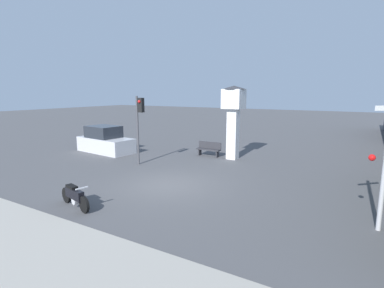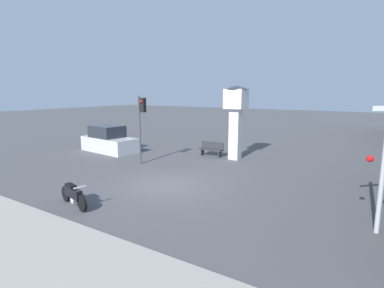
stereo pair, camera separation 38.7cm
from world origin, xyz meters
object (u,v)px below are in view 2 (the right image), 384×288
object	(u,v)px
traffic_light	(141,118)
bench	(211,149)
motorcycle	(73,195)
clock_tower	(236,111)
railroad_crossing_signal	(384,161)
parked_car	(109,141)

from	to	relation	value
traffic_light	bench	bearing A→B (deg)	60.21
motorcycle	bench	bearing A→B (deg)	102.72
bench	clock_tower	bearing A→B (deg)	0.51
clock_tower	railroad_crossing_signal	world-z (taller)	clock_tower
clock_tower	railroad_crossing_signal	xyz separation A→B (m)	(7.63, -6.80, -0.80)
motorcycle	clock_tower	xyz separation A→B (m)	(1.76, 10.25, 2.57)
motorcycle	bench	distance (m)	10.24
clock_tower	bench	distance (m)	2.99
clock_tower	traffic_light	xyz separation A→B (m)	(-3.95, -4.05, -0.30)
motorcycle	railroad_crossing_signal	size ratio (longest dim) A/B	0.49
motorcycle	clock_tower	distance (m)	10.71
railroad_crossing_signal	parked_car	world-z (taller)	railroad_crossing_signal
motorcycle	railroad_crossing_signal	distance (m)	10.16
parked_car	clock_tower	bearing A→B (deg)	22.63
clock_tower	railroad_crossing_signal	bearing A→B (deg)	-41.70
railroad_crossing_signal	motorcycle	bearing A→B (deg)	-159.82
traffic_light	parked_car	bearing A→B (deg)	160.41
traffic_light	bench	size ratio (longest dim) A/B	2.43
clock_tower	bench	world-z (taller)	clock_tower
motorcycle	clock_tower	size ratio (longest dim) A/B	0.44
parked_car	traffic_light	bearing A→B (deg)	-13.17
traffic_light	parked_car	size ratio (longest dim) A/B	0.89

